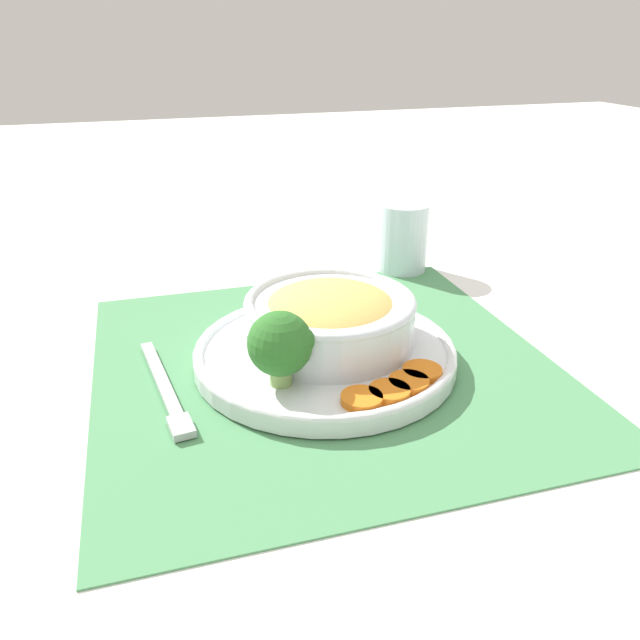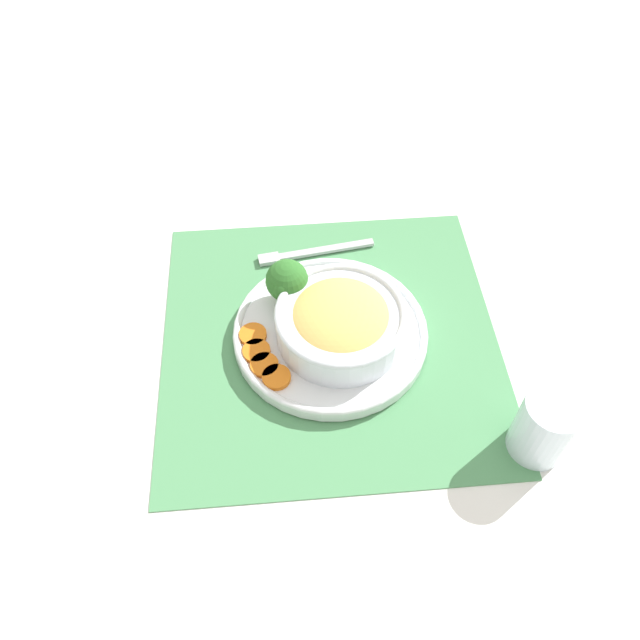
# 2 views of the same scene
# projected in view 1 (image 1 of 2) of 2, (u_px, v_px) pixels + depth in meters

# --- Properties ---
(ground_plane) EXTENTS (4.00, 4.00, 0.00)m
(ground_plane) POSITION_uv_depth(u_px,v_px,m) (325.00, 365.00, 0.66)
(ground_plane) COLOR white
(placemat) EXTENTS (0.48, 0.48, 0.00)m
(placemat) POSITION_uv_depth(u_px,v_px,m) (325.00, 363.00, 0.66)
(placemat) COLOR #4C8C59
(placemat) RESTS_ON ground_plane
(plate) EXTENTS (0.27, 0.27, 0.02)m
(plate) POSITION_uv_depth(u_px,v_px,m) (325.00, 352.00, 0.65)
(plate) COLOR silver
(plate) RESTS_ON placemat
(bowl) EXTENTS (0.18, 0.18, 0.06)m
(bowl) POSITION_uv_depth(u_px,v_px,m) (330.00, 316.00, 0.65)
(bowl) COLOR silver
(bowl) RESTS_ON plate
(broccoli_floret) EXTENTS (0.06, 0.06, 0.07)m
(broccoli_floret) POSITION_uv_depth(u_px,v_px,m) (281.00, 344.00, 0.57)
(broccoli_floret) COLOR #84AD5B
(broccoli_floret) RESTS_ON plate
(carrot_slice_near) EXTENTS (0.04, 0.04, 0.01)m
(carrot_slice_near) POSITION_uv_depth(u_px,v_px,m) (365.00, 398.00, 0.56)
(carrot_slice_near) COLOR orange
(carrot_slice_near) RESTS_ON plate
(carrot_slice_middle) EXTENTS (0.04, 0.04, 0.01)m
(carrot_slice_middle) POSITION_uv_depth(u_px,v_px,m) (389.00, 392.00, 0.57)
(carrot_slice_middle) COLOR orange
(carrot_slice_middle) RESTS_ON plate
(carrot_slice_far) EXTENTS (0.04, 0.04, 0.01)m
(carrot_slice_far) POSITION_uv_depth(u_px,v_px,m) (409.00, 383.00, 0.58)
(carrot_slice_far) COLOR orange
(carrot_slice_far) RESTS_ON plate
(carrot_slice_extra) EXTENTS (0.04, 0.04, 0.01)m
(carrot_slice_extra) POSITION_uv_depth(u_px,v_px,m) (422.00, 372.00, 0.60)
(carrot_slice_extra) COLOR orange
(carrot_slice_extra) RESTS_ON plate
(water_glass) EXTENTS (0.07, 0.07, 0.10)m
(water_glass) POSITION_uv_depth(u_px,v_px,m) (403.00, 241.00, 0.90)
(water_glass) COLOR silver
(water_glass) RESTS_ON ground_plane
(fork) EXTENTS (0.04, 0.18, 0.01)m
(fork) POSITION_uv_depth(u_px,v_px,m) (168.00, 395.00, 0.59)
(fork) COLOR #B7B7BC
(fork) RESTS_ON placemat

